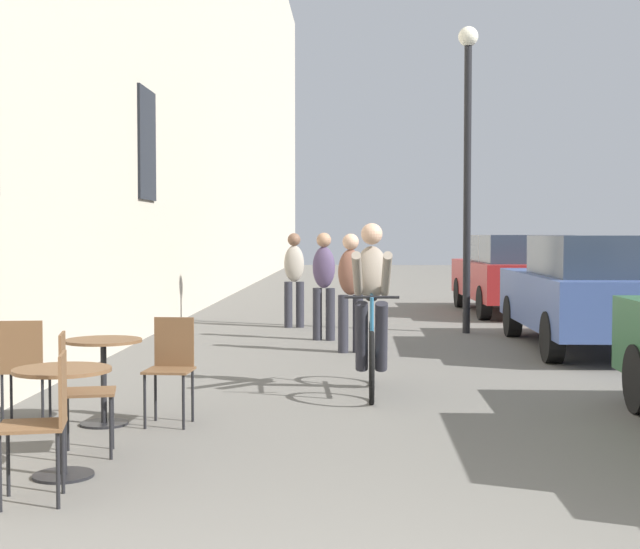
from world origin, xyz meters
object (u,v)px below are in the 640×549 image
cyclist_on_bicycle (372,312)px  pedestrian_near (351,286)px  cafe_table_mid (104,363)px  cafe_chair_mid_toward_wall (171,362)px  pedestrian_far (294,275)px  parked_car_third (514,273)px  cafe_chair_mid_toward_street (24,364)px  cafe_table_near (62,398)px  pedestrian_mid (324,280)px  parked_car_second (594,291)px  street_lamp (468,140)px  cafe_chair_near_toward_street (77,384)px  cafe_chair_near_toward_wall (45,416)px

cyclist_on_bicycle → pedestrian_near: size_ratio=1.10×
cafe_table_mid → pedestrian_near: (2.06, 4.76, 0.38)m
cafe_chair_mid_toward_wall → pedestrian_far: bearing=86.1°
cafe_table_mid → parked_car_third: bearing=64.0°
cafe_chair_mid_toward_street → pedestrian_near: 5.55m
cyclist_on_bicycle → pedestrian_near: (-0.22, 3.04, 0.09)m
cafe_table_near → pedestrian_mid: size_ratio=0.44×
cafe_table_near → parked_car_second: 8.60m
cafe_table_near → cafe_chair_mid_toward_wall: 1.76m
cafe_table_near → cafe_chair_mid_toward_street: size_ratio=0.81×
cyclist_on_bicycle → pedestrian_near: cyclist_on_bicycle is taller
cafe_chair_mid_toward_wall → cyclist_on_bicycle: bearing=43.6°
street_lamp → pedestrian_far: bearing=164.6°
cafe_chair_mid_toward_wall → street_lamp: bearing=64.9°
cafe_chair_near_toward_street → pedestrian_mid: pedestrian_mid is taller
cafe_table_mid → cafe_chair_mid_toward_wall: cafe_chair_mid_toward_wall is taller
cafe_chair_near_toward_wall → cafe_chair_mid_toward_street: (-0.90, 2.13, 0.00)m
cafe_chair_near_toward_wall → parked_car_second: bearing=55.1°
cafe_chair_near_toward_wall → pedestrian_mid: pedestrian_mid is taller
street_lamp → parked_car_second: bearing=-54.6°
cafe_chair_near_toward_street → pedestrian_mid: size_ratio=0.55×
cafe_chair_near_toward_wall → cyclist_on_bicycle: cyclist_on_bicycle is taller
cafe_table_near → cafe_chair_near_toward_street: bearing=97.3°
pedestrian_near → pedestrian_mid: size_ratio=0.99×
cafe_chair_mid_toward_street → street_lamp: bearing=58.1°
pedestrian_near → cafe_chair_mid_toward_street: bearing=-119.3°
cafe_table_near → cyclist_on_bicycle: bearing=58.0°
street_lamp → parked_car_third: size_ratio=1.09×
street_lamp → parked_car_third: 4.53m
cyclist_on_bicycle → street_lamp: size_ratio=0.36×
street_lamp → pedestrian_mid: bearing=-154.6°
cyclist_on_bicycle → pedestrian_far: (-1.18, 6.32, 0.10)m
pedestrian_mid → parked_car_third: (3.67, 4.73, -0.09)m
cafe_chair_mid_toward_street → street_lamp: 9.02m
cafe_table_mid → parked_car_third: size_ratio=0.16×
cafe_chair_mid_toward_street → cafe_chair_mid_toward_wall: 1.21m
cafe_chair_near_toward_wall → cafe_chair_mid_toward_street: bearing=112.8°
cyclist_on_bicycle → street_lamp: 6.22m
cafe_table_near → pedestrian_far: pedestrian_far is taller
street_lamp → pedestrian_near: bearing=-126.7°
cafe_chair_near_toward_street → pedestrian_mid: (1.56, 7.25, 0.39)m
cafe_chair_mid_toward_wall → pedestrian_mid: 6.22m
cafe_chair_near_toward_wall → pedestrian_far: size_ratio=0.55×
cafe_table_mid → pedestrian_far: bearing=82.2°
cafe_chair_near_toward_street → parked_car_second: parked_car_second is taller
cafe_chair_mid_toward_wall → street_lamp: (3.37, 7.18, 2.59)m
cafe_table_near → pedestrian_mid: 7.98m
cafe_chair_near_toward_street → parked_car_third: parked_car_third is taller
street_lamp → parked_car_third: street_lamp is taller
cafe_chair_mid_toward_street → cafe_chair_mid_toward_wall: size_ratio=1.00×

